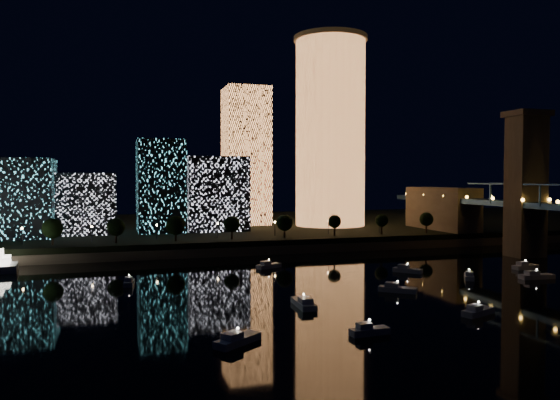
# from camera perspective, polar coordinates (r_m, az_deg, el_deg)

# --- Properties ---
(ground) EXTENTS (520.00, 520.00, 0.00)m
(ground) POSITION_cam_1_polar(r_m,az_deg,el_deg) (128.91, 16.93, -9.90)
(ground) COLOR black
(ground) RESTS_ON ground
(far_bank) EXTENTS (420.00, 160.00, 5.00)m
(far_bank) POSITION_cam_1_polar(r_m,az_deg,el_deg) (274.80, -2.04, -2.83)
(far_bank) COLOR black
(far_bank) RESTS_ON ground
(seawall) EXTENTS (420.00, 6.00, 3.00)m
(seawall) POSITION_cam_1_polar(r_m,az_deg,el_deg) (200.98, 3.73, -5.01)
(seawall) COLOR #6B5E4C
(seawall) RESTS_ON ground
(tower_cylindrical) EXTENTS (34.00, 34.00, 87.16)m
(tower_cylindrical) POSITION_cam_1_polar(r_m,az_deg,el_deg) (255.97, 5.27, 7.14)
(tower_cylindrical) COLOR #EE904C
(tower_cylindrical) RESTS_ON far_bank
(tower_rectangular) EXTENTS (20.41, 20.41, 64.93)m
(tower_rectangular) POSITION_cam_1_polar(r_m,az_deg,el_deg) (261.34, -3.56, 4.58)
(tower_rectangular) COLOR #EE904C
(tower_rectangular) RESTS_ON far_bank
(midrise_blocks) EXTENTS (96.06, 33.35, 37.71)m
(midrise_blocks) POSITION_cam_1_polar(r_m,az_deg,el_deg) (227.97, -15.24, 0.58)
(midrise_blocks) COLOR silver
(midrise_blocks) RESTS_ON far_bank
(motorboats) EXTENTS (119.44, 77.68, 2.78)m
(motorboats) POSITION_cam_1_polar(r_m,az_deg,el_deg) (134.51, 11.94, -8.99)
(motorboats) COLOR silver
(motorboats) RESTS_ON ground
(esplanade_trees) EXTENTS (165.50, 6.79, 8.90)m
(esplanade_trees) POSITION_cam_1_polar(r_m,az_deg,el_deg) (195.92, -7.30, -2.57)
(esplanade_trees) COLOR black
(esplanade_trees) RESTS_ON far_bank
(street_lamps) EXTENTS (132.70, 0.70, 5.65)m
(street_lamps) POSITION_cam_1_polar(r_m,az_deg,el_deg) (202.59, -6.52, -2.82)
(street_lamps) COLOR black
(street_lamps) RESTS_ON far_bank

